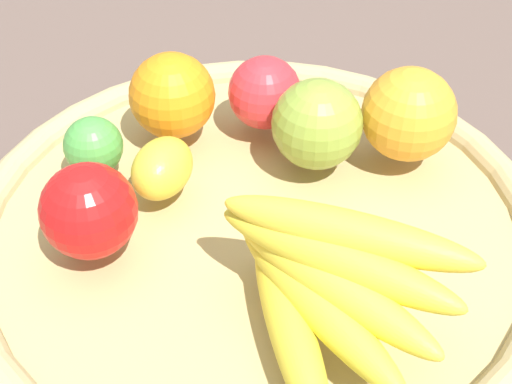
{
  "coord_description": "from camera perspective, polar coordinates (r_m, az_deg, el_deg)",
  "views": [
    {
      "loc": [
        0.38,
        -0.19,
        0.43
      ],
      "look_at": [
        0.0,
        0.0,
        0.05
      ],
      "focal_mm": 52.15,
      "sensor_mm": 36.0,
      "label": 1
    }
  ],
  "objects": [
    {
      "name": "apple_2",
      "position": [
        0.6,
        4.71,
        5.22
      ],
      "size": [
        0.1,
        0.1,
        0.07
      ],
      "primitive_type": "sphere",
      "rotation": [
        0.0,
        0.0,
        2.04
      ],
      "color": "#88A33B",
      "rests_on": "basket"
    },
    {
      "name": "ground_plane",
      "position": [
        0.6,
        -0.0,
        -3.8
      ],
      "size": [
        2.4,
        2.4,
        0.0
      ],
      "primitive_type": "plane",
      "color": "brown",
      "rests_on": "ground"
    },
    {
      "name": "apple_0",
      "position": [
        0.65,
        0.68,
        7.62
      ],
      "size": [
        0.09,
        0.09,
        0.06
      ],
      "primitive_type": "sphere",
      "rotation": [
        0.0,
        0.0,
        3.77
      ],
      "color": "red",
      "rests_on": "basket"
    },
    {
      "name": "orange_1",
      "position": [
        0.64,
        -6.45,
        7.36
      ],
      "size": [
        0.09,
        0.09,
        0.07
      ],
      "primitive_type": "sphere",
      "rotation": [
        0.0,
        0.0,
        1.41
      ],
      "color": "orange",
      "rests_on": "basket"
    },
    {
      "name": "lime_0",
      "position": [
        0.62,
        -12.37,
        3.48
      ],
      "size": [
        0.07,
        0.07,
        0.05
      ],
      "primitive_type": "sphere",
      "rotation": [
        0.0,
        0.0,
        0.59
      ],
      "color": "#4CA144",
      "rests_on": "basket"
    },
    {
      "name": "orange_0",
      "position": [
        0.62,
        11.64,
        5.87
      ],
      "size": [
        0.1,
        0.1,
        0.08
      ],
      "primitive_type": "sphere",
      "rotation": [
        0.0,
        0.0,
        1.29
      ],
      "color": "orange",
      "rests_on": "basket"
    },
    {
      "name": "banana_bunch",
      "position": [
        0.48,
        5.39,
        -6.77
      ],
      "size": [
        0.17,
        0.15,
        0.08
      ],
      "color": "yellow",
      "rests_on": "basket"
    },
    {
      "name": "basket",
      "position": [
        0.59,
        -0.0,
        -2.73
      ],
      "size": [
        0.46,
        0.46,
        0.03
      ],
      "color": "tan",
      "rests_on": "ground_plane"
    },
    {
      "name": "lemon_0",
      "position": [
        0.59,
        -7.2,
        1.83
      ],
      "size": [
        0.07,
        0.08,
        0.04
      ],
      "primitive_type": "ellipsoid",
      "rotation": [
        0.0,
        0.0,
        2.28
      ],
      "color": "yellow",
      "rests_on": "basket"
    },
    {
      "name": "apple_1",
      "position": [
        0.54,
        -12.71,
        -1.42
      ],
      "size": [
        0.1,
        0.1,
        0.07
      ],
      "primitive_type": "sphere",
      "rotation": [
        0.0,
        0.0,
        5.8
      ],
      "color": "red",
      "rests_on": "basket"
    }
  ]
}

